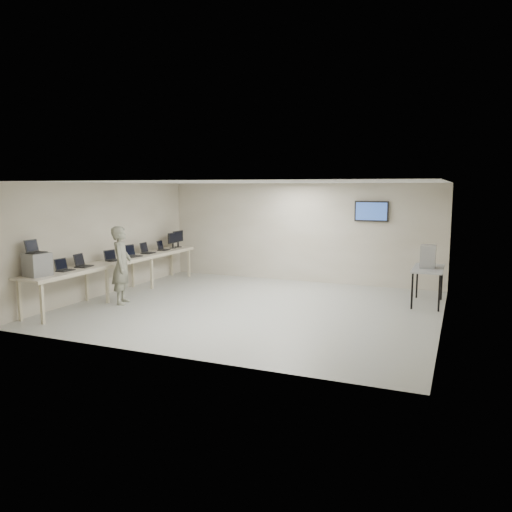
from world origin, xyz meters
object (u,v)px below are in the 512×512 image
at_px(soldier, 122,265).
at_px(side_table, 428,271).
at_px(workbench, 121,262).
at_px(equipment_box, 37,265).

distance_m(soldier, side_table, 7.07).
bearing_deg(soldier, workbench, 15.13).
xyz_separation_m(equipment_box, side_table, (7.25, 4.44, -0.35)).
bearing_deg(side_table, soldier, -158.14).
distance_m(equipment_box, side_table, 8.51).
relative_size(equipment_box, soldier, 0.26).
height_order(workbench, side_table, workbench).
bearing_deg(equipment_box, soldier, 77.28).
distance_m(workbench, equipment_box, 2.60).
bearing_deg(side_table, workbench, -165.50).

